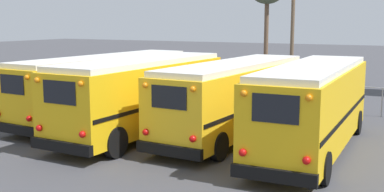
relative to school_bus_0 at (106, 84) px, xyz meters
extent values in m
plane|color=#424247|center=(5.06, -1.13, -1.62)|extent=(160.00, 160.00, 0.00)
cube|color=yellow|center=(0.00, 0.02, -0.07)|extent=(2.85, 10.79, 2.43)
cube|color=white|center=(0.00, 0.02, 1.25)|extent=(2.64, 10.36, 0.20)
cube|color=black|center=(-0.26, -5.36, -1.10)|extent=(2.39, 0.31, 0.36)
cube|color=black|center=(-0.26, -5.34, 0.60)|extent=(1.29, 0.09, 0.73)
sphere|color=red|center=(0.62, -5.41, -0.61)|extent=(0.22, 0.22, 0.22)
sphere|color=orange|center=(0.62, -5.41, 0.93)|extent=(0.18, 0.18, 0.18)
cube|color=black|center=(-1.18, 0.08, -0.25)|extent=(0.53, 10.47, 0.14)
cube|color=black|center=(1.18, -0.04, -0.25)|extent=(0.53, 10.47, 0.14)
cylinder|color=black|center=(-0.89, 4.11, -1.14)|extent=(0.33, 0.97, 0.96)
cylinder|color=black|center=(1.28, 4.01, -1.14)|extent=(0.33, 0.97, 0.96)
cylinder|color=black|center=(-1.28, -3.97, -1.14)|extent=(0.33, 0.97, 0.96)
cylinder|color=black|center=(0.89, -4.08, -1.14)|extent=(0.33, 0.97, 0.96)
cube|color=yellow|center=(3.37, -1.96, 0.02)|extent=(2.67, 9.29, 2.51)
cube|color=white|center=(3.37, -1.96, 1.37)|extent=(2.46, 8.92, 0.20)
cube|color=black|center=(3.28, -6.62, -1.06)|extent=(2.54, 0.25, 0.36)
cube|color=black|center=(3.28, -6.59, 0.71)|extent=(1.37, 0.06, 0.75)
sphere|color=red|center=(2.35, -6.61, -0.55)|extent=(0.22, 0.22, 0.22)
sphere|color=orange|center=(2.35, -6.61, 1.05)|extent=(0.18, 0.18, 0.18)
sphere|color=red|center=(4.21, -6.65, -0.55)|extent=(0.22, 0.22, 0.22)
sphere|color=orange|center=(4.21, -6.65, 1.05)|extent=(0.18, 0.18, 0.18)
cube|color=black|center=(2.11, -1.93, -0.17)|extent=(0.20, 9.06, 0.14)
cube|color=black|center=(4.63, -1.98, -0.17)|extent=(0.20, 9.06, 0.14)
cylinder|color=black|center=(2.27, 1.39, -1.08)|extent=(0.30, 1.08, 1.08)
cylinder|color=black|center=(4.60, 1.34, -1.08)|extent=(0.30, 1.08, 1.08)
cylinder|color=black|center=(2.14, -5.26, -1.08)|extent=(0.30, 1.08, 1.08)
cylinder|color=black|center=(4.47, -5.30, -1.08)|extent=(0.30, 1.08, 1.08)
cube|color=yellow|center=(6.74, -0.34, -0.06)|extent=(2.75, 9.90, 2.42)
cube|color=white|center=(6.74, -0.34, 1.25)|extent=(2.54, 9.50, 0.20)
cube|color=black|center=(6.54, -5.28, -1.09)|extent=(2.41, 0.30, 0.36)
cube|color=black|center=(6.54, -5.25, 0.60)|extent=(1.29, 0.08, 0.73)
sphere|color=red|center=(5.66, -5.25, -0.61)|extent=(0.22, 0.22, 0.22)
sphere|color=orange|center=(5.66, -5.25, 0.93)|extent=(0.18, 0.18, 0.18)
sphere|color=red|center=(7.42, -5.32, -0.61)|extent=(0.22, 0.22, 0.22)
sphere|color=orange|center=(7.42, -5.32, 0.93)|extent=(0.18, 0.18, 0.18)
cube|color=black|center=(5.55, -0.29, -0.25)|extent=(0.41, 9.61, 0.14)
cube|color=black|center=(7.93, -0.38, -0.25)|extent=(0.41, 9.61, 0.14)
cylinder|color=black|center=(5.79, 3.31, -1.13)|extent=(0.32, 0.99, 0.98)
cylinder|color=black|center=(7.98, 3.22, -1.13)|extent=(0.32, 0.99, 0.98)
cylinder|color=black|center=(5.50, -3.89, -1.13)|extent=(0.32, 0.99, 0.98)
cylinder|color=black|center=(7.69, -3.98, -1.13)|extent=(0.32, 0.99, 0.98)
cube|color=yellow|center=(10.11, -1.33, 0.00)|extent=(2.62, 9.58, 2.55)
cube|color=white|center=(10.11, -1.33, 1.37)|extent=(2.42, 9.19, 0.20)
cube|color=black|center=(10.27, -6.12, -1.10)|extent=(2.36, 0.28, 0.36)
cube|color=black|center=(10.26, -6.10, 0.70)|extent=(1.27, 0.07, 0.76)
sphere|color=red|center=(9.40, -6.16, -0.58)|extent=(0.22, 0.22, 0.22)
sphere|color=orange|center=(9.40, -6.16, 1.05)|extent=(0.18, 0.18, 0.18)
sphere|color=red|center=(11.13, -6.10, -0.58)|extent=(0.22, 0.22, 0.22)
sphere|color=orange|center=(11.13, -6.10, 1.05)|extent=(0.18, 0.18, 0.18)
cube|color=black|center=(8.94, -1.37, -0.19)|extent=(0.33, 9.32, 0.14)
cube|color=black|center=(11.28, -1.29, -0.19)|extent=(0.33, 9.32, 0.14)
cylinder|color=black|center=(8.92, 2.09, -1.13)|extent=(0.31, 0.98, 0.97)
cylinder|color=black|center=(11.07, 2.16, -1.13)|extent=(0.31, 0.98, 0.97)
cylinder|color=black|center=(9.15, -4.82, -1.13)|extent=(0.31, 0.98, 0.97)
cylinder|color=black|center=(11.30, -4.75, -1.13)|extent=(0.31, 0.98, 0.97)
cylinder|color=brown|center=(5.02, 13.29, 2.94)|extent=(0.25, 0.25, 9.12)
cylinder|color=brown|center=(1.11, 19.34, 1.48)|extent=(0.35, 0.35, 6.19)
cylinder|color=#939399|center=(-4.00, 6.43, -0.92)|extent=(0.06, 0.06, 1.40)
cylinder|color=#939399|center=(-1.41, 6.43, -0.92)|extent=(0.06, 0.06, 1.40)
cylinder|color=#939399|center=(1.18, 6.43, -0.92)|extent=(0.06, 0.06, 1.40)
cylinder|color=#939399|center=(3.76, 6.43, -0.92)|extent=(0.06, 0.06, 1.40)
cylinder|color=#939399|center=(6.35, 6.43, -0.92)|extent=(0.06, 0.06, 1.40)
cylinder|color=#939399|center=(8.94, 6.43, -0.92)|extent=(0.06, 0.06, 1.40)
cylinder|color=#939399|center=(11.52, 6.43, -0.92)|extent=(0.06, 0.06, 1.40)
cylinder|color=#939399|center=(5.06, 6.43, -0.22)|extent=(18.11, 0.04, 0.04)
camera|label=1|loc=(14.11, -17.99, 2.95)|focal=45.00mm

